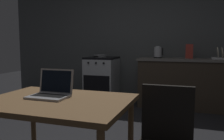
{
  "coord_description": "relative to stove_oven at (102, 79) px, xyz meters",
  "views": [
    {
      "loc": [
        1.12,
        -2.43,
        1.18
      ],
      "look_at": [
        0.0,
        0.89,
        0.79
      ],
      "focal_mm": 38.17,
      "sensor_mm": 36.0,
      "label": 1
    }
  ],
  "objects": [
    {
      "name": "back_wall",
      "position": [
        0.93,
        0.35,
        0.97
      ],
      "size": [
        6.4,
        0.1,
        2.85
      ],
      "primitive_type": "cube",
      "color": "#4F5253",
      "rests_on": "ground_plane"
    },
    {
      "name": "kitchen_counter",
      "position": [
        1.87,
        0.0,
        0.0
      ],
      "size": [
        2.16,
        0.64,
        0.91
      ],
      "color": "#382D23",
      "rests_on": "ground_plane"
    },
    {
      "name": "stove_oven",
      "position": [
        0.0,
        0.0,
        0.0
      ],
      "size": [
        0.6,
        0.62,
        0.91
      ],
      "color": "#B7BABF",
      "rests_on": "ground_plane"
    },
    {
      "name": "dining_table",
      "position": [
        0.74,
        -2.91,
        0.2
      ],
      "size": [
        1.15,
        0.85,
        0.73
      ],
      "color": "brown",
      "rests_on": "ground_plane"
    },
    {
      "name": "chair",
      "position": [
        1.59,
        -2.87,
        0.04
      ],
      "size": [
        0.4,
        0.4,
        0.87
      ],
      "rotation": [
        0.0,
        0.0,
        -0.26
      ],
      "color": "black",
      "rests_on": "ground_plane"
    },
    {
      "name": "laptop",
      "position": [
        0.64,
        -2.84,
        0.33
      ],
      "size": [
        0.32,
        0.26,
        0.23
      ],
      "rotation": [
        0.0,
        0.0,
        0.04
      ],
      "color": "#99999E",
      "rests_on": "dining_table"
    },
    {
      "name": "electric_kettle",
      "position": [
        1.14,
        0.0,
        0.56
      ],
      "size": [
        0.17,
        0.15,
        0.22
      ],
      "color": "black",
      "rests_on": "kitchen_counter"
    },
    {
      "name": "frying_pan",
      "position": [
        -0.03,
        -0.03,
        0.48
      ],
      "size": [
        0.27,
        0.44,
        0.05
      ],
      "color": "gray",
      "rests_on": "stove_oven"
    },
    {
      "name": "cereal_box",
      "position": [
        1.7,
        0.02,
        0.59
      ],
      "size": [
        0.13,
        0.05,
        0.26
      ],
      "color": "#B2382D",
      "rests_on": "kitchen_counter"
    },
    {
      "name": "dish_rack",
      "position": [
        2.24,
        0.0,
        0.5
      ],
      "size": [
        0.34,
        0.26,
        0.21
      ],
      "color": "silver",
      "rests_on": "kitchen_counter"
    }
  ]
}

